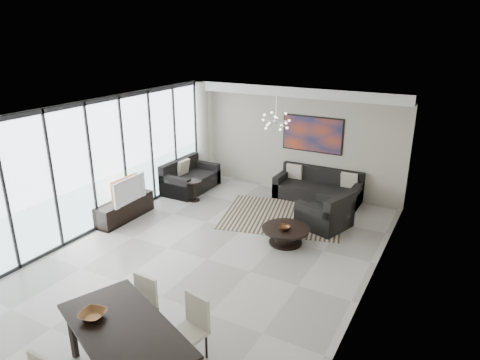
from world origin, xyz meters
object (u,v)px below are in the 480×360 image
Objects in this scene: tv_console at (125,209)px; dining_table at (125,334)px; coffee_table at (286,234)px; television at (126,190)px; sofa_main at (318,190)px.

dining_table is (3.58, -3.78, 0.51)m from tv_console.
coffee_table is 0.45× the size of dining_table.
television reaches higher than dining_table.
television is at bearing 132.55° from dining_table.
sofa_main is at bearing 43.01° from tv_console.
television is at bearing -135.27° from sofa_main.
sofa_main reaches higher than coffee_table.
sofa_main is at bearing 89.50° from dining_table.
tv_console is at bearing 70.40° from television.
dining_table reaches higher than sofa_main.
television is 0.46× the size of dining_table.
television is (0.16, -0.05, 0.55)m from tv_console.
sofa_main is 1.40× the size of tv_console.
sofa_main is 7.19m from dining_table.
coffee_table is at bearing -80.04° from television.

